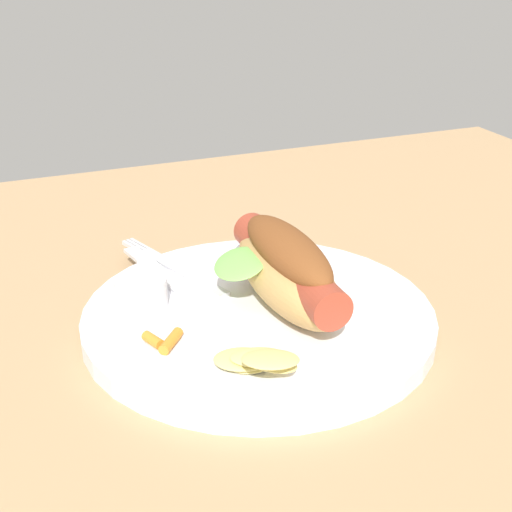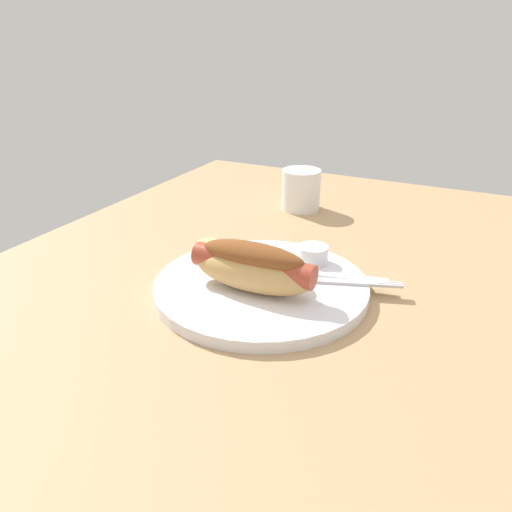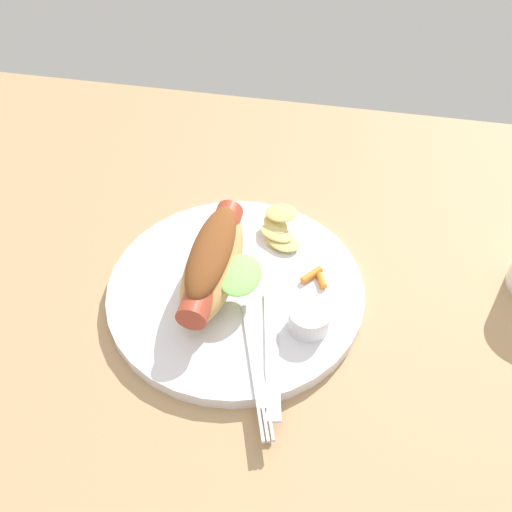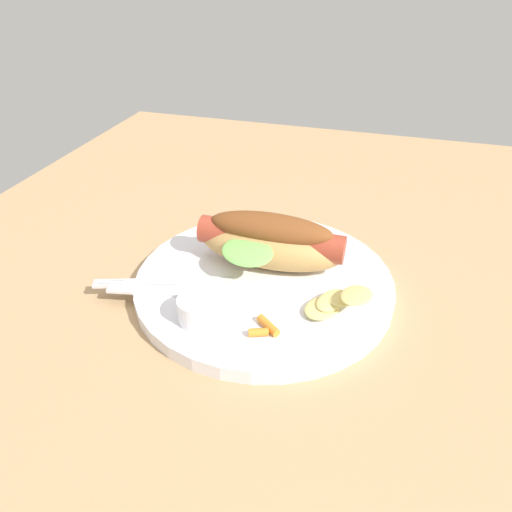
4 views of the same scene
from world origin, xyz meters
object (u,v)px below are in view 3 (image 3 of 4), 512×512
object	(u,v)px
hot_dog	(213,261)
sauce_ramekin	(309,319)
carrot_garnish	(315,277)
chips_pile	(279,230)
plate	(236,289)
knife	(272,352)
fork	(256,364)

from	to	relation	value
hot_dog	sauce_ramekin	world-z (taller)	hot_dog
hot_dog	carrot_garnish	world-z (taller)	hot_dog
carrot_garnish	chips_pile	bearing A→B (deg)	130.34
chips_pile	carrot_garnish	distance (cm)	8.07
plate	knife	bearing A→B (deg)	-55.57
fork	chips_pile	xyz separation A→B (cm)	(-0.77, 18.65, 0.89)
chips_pile	carrot_garnish	bearing A→B (deg)	-49.66
carrot_garnish	knife	bearing A→B (deg)	-106.33
hot_dog	knife	size ratio (longest dim) A/B	1.10
plate	fork	bearing A→B (deg)	-66.54
plate	hot_dog	size ratio (longest dim) A/B	1.73
hot_dog	fork	distance (cm)	12.48
knife	chips_pile	xyz separation A→B (cm)	(-2.06, 16.87, 0.91)
fork	chips_pile	bearing A→B (deg)	163.34
sauce_ramekin	fork	world-z (taller)	sauce_ramekin
plate	knife	size ratio (longest dim) A/B	1.91
fork	carrot_garnish	bearing A→B (deg)	141.47
hot_dog	fork	xyz separation A→B (cm)	(6.80, -9.97, -3.16)
fork	knife	size ratio (longest dim) A/B	0.99
sauce_ramekin	carrot_garnish	distance (cm)	6.77
fork	carrot_garnish	world-z (taller)	carrot_garnish
plate	knife	world-z (taller)	knife
sauce_ramekin	chips_pile	distance (cm)	13.89
sauce_ramekin	carrot_garnish	size ratio (longest dim) A/B	1.38
hot_dog	carrot_garnish	size ratio (longest dim) A/B	5.29
knife	chips_pile	size ratio (longest dim) A/B	2.04
plate	carrot_garnish	xyz separation A→B (cm)	(8.77, 2.54, 1.22)
hot_dog	carrot_garnish	xyz separation A→B (cm)	(11.23, 2.55, -2.94)
plate	fork	xyz separation A→B (cm)	(4.34, -9.99, 1.00)
sauce_ramekin	knife	bearing A→B (deg)	-128.64
fork	chips_pile	distance (cm)	18.69
fork	knife	distance (cm)	2.20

